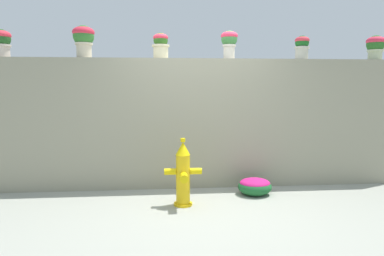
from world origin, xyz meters
TOP-DOWN VIEW (x-y plane):
  - ground_plane at (0.00, 0.00)m, footprint 24.00×24.00m
  - stone_wall at (0.00, 1.03)m, footprint 6.63×0.40m
  - potted_plant_0 at (-2.93, 1.01)m, footprint 0.29×0.29m
  - potted_plant_1 at (-1.73, 1.05)m, footprint 0.33×0.33m
  - potted_plant_2 at (-0.55, 1.05)m, footprint 0.27×0.27m
  - potted_plant_3 at (0.53, 1.01)m, footprint 0.27×0.27m
  - potted_plant_4 at (1.73, 1.05)m, footprint 0.24×0.24m
  - potted_plant_5 at (2.98, 1.03)m, footprint 0.30×0.30m
  - fire_hydrant at (-0.27, 0.06)m, footprint 0.51×0.40m
  - flower_bush_left at (0.83, 0.44)m, footprint 0.51×0.46m

SIDE VIEW (x-z plane):
  - ground_plane at x=0.00m, z-range 0.00..0.00m
  - flower_bush_left at x=0.83m, z-range 0.00..0.26m
  - fire_hydrant at x=-0.27m, z-range -0.04..0.89m
  - stone_wall at x=0.00m, z-range 0.00..2.04m
  - potted_plant_2 at x=-0.55m, z-range 2.07..2.47m
  - potted_plant_4 at x=1.73m, z-range 2.08..2.46m
  - potted_plant_5 at x=2.98m, z-range 2.08..2.49m
  - potted_plant_0 at x=-2.93m, z-range 2.08..2.50m
  - potted_plant_3 at x=0.53m, z-range 2.11..2.55m
  - potted_plant_1 at x=-1.73m, z-range 2.10..2.60m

